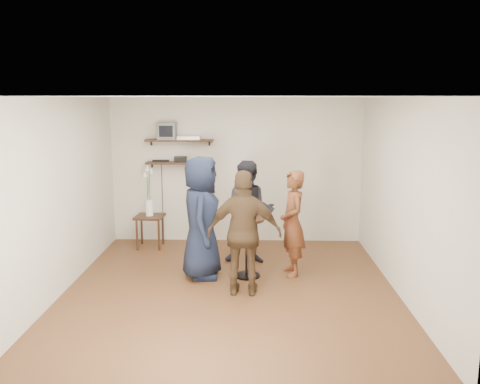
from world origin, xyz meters
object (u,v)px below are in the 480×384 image
Objects in this scene: dvd_deck at (189,138)px; person_dark at (250,212)px; crt_monitor at (167,131)px; radio at (181,159)px; drinks_table at (248,239)px; side_table at (150,221)px; person_brown at (244,233)px; person_plaid at (292,223)px; person_navy at (201,218)px.

person_dark is at bearing -46.60° from dvd_deck.
crt_monitor reaches higher than radio.
drinks_table is (1.44, -1.81, -1.45)m from crt_monitor.
side_table is at bearing -151.24° from dvd_deck.
radio reaches higher than side_table.
dvd_deck reaches higher than person_dark.
radio is at bearing 139.29° from person_dark.
drinks_table is at bearing -59.72° from dvd_deck.
person_brown reaches higher than person_dark.
person_dark is 0.98× the size of person_brown.
dvd_deck is 2.65m from person_plaid.
person_plaid is (2.38, -1.32, 0.30)m from side_table.
dvd_deck is at bearing -145.58° from person_plaid.
side_table is at bearing 33.92° from person_navy.
crt_monitor is at bearing 180.00° from dvd_deck.
side_table is (-0.29, -0.37, -1.54)m from crt_monitor.
person_brown is at bearing -51.40° from side_table.
radio is at bearing -143.10° from person_plaid.
dvd_deck reaches higher than person_plaid.
crt_monitor is 0.20× the size of person_dark.
radio is (0.22, 0.00, -0.50)m from crt_monitor.
person_dark is at bearing -141.57° from person_plaid.
drinks_table is 0.71m from person_dark.
crt_monitor is 2.21m from person_dark.
person_plaid is 1.06m from person_brown.
person_brown is (-0.69, -0.80, 0.05)m from person_plaid.
person_navy is at bearing -77.97° from dvd_deck.
person_plaid is 0.83m from person_dark.
person_navy is at bearing -178.21° from drinks_table.
person_dark is 0.98m from person_navy.
crt_monitor is 0.56× the size of side_table.
radio is 1.83m from person_dark.
radio reaches higher than person_plaid.
person_plaid is (1.87, -1.69, -0.74)m from radio.
person_brown is at bearing -137.40° from person_navy.
dvd_deck is 2.49m from drinks_table.
person_dark is at bearing -24.05° from side_table.
dvd_deck is at bearing 0.00° from crt_monitor.
person_dark is at bearing -38.09° from crt_monitor.
side_table is 2.73m from person_brown.
person_plaid is at bearing -42.01° from radio.
radio is 2.02m from person_navy.
person_navy is at bearing -73.41° from radio.
dvd_deck is 0.70× the size of side_table.
drinks_table is 0.74m from person_navy.
radio is 0.13× the size of person_dark.
radio is at bearing 35.62° from side_table.
drinks_table is (1.06, -1.81, -1.33)m from dvd_deck.
crt_monitor reaches higher than dvd_deck.
person_plaid is at bearing -127.95° from person_brown.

